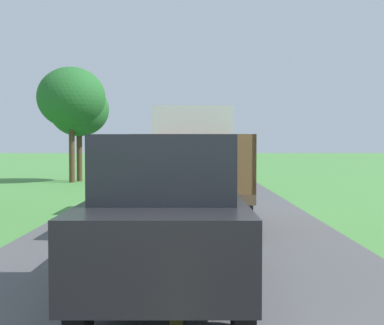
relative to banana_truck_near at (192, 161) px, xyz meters
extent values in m
cube|color=#2D2D30|center=(0.00, -0.87, -0.79)|extent=(0.90, 5.51, 0.24)
cube|color=brown|center=(0.00, -0.87, -0.59)|extent=(2.30, 5.80, 0.20)
cube|color=silver|center=(0.00, 1.08, 0.46)|extent=(2.10, 1.90, 1.90)
cube|color=black|center=(0.00, 2.03, 0.80)|extent=(1.78, 0.02, 0.76)
cube|color=brown|center=(-1.11, -1.85, 0.06)|extent=(0.08, 3.85, 1.10)
cube|color=brown|center=(1.11, -1.85, 0.06)|extent=(0.08, 3.85, 1.10)
cube|color=brown|center=(0.00, -3.73, 0.06)|extent=(2.30, 0.08, 1.10)
cube|color=brown|center=(0.00, 0.04, 0.06)|extent=(2.30, 0.08, 1.10)
cylinder|color=black|center=(-1.05, 0.93, -0.89)|extent=(0.28, 1.00, 1.00)
cylinder|color=black|center=(1.05, 0.93, -0.89)|extent=(0.28, 1.00, 1.00)
cylinder|color=black|center=(-1.05, -2.47, -0.89)|extent=(0.28, 1.00, 1.00)
cylinder|color=black|center=(1.05, -2.47, -0.89)|extent=(0.28, 1.00, 1.00)
ellipsoid|color=#A4B533|center=(0.52, -0.47, 0.05)|extent=(0.57, 0.58, 0.42)
ellipsoid|color=#A7B727|center=(0.90, -1.44, 0.05)|extent=(0.49, 0.46, 0.45)
ellipsoid|color=#95CD1F|center=(-0.41, -3.21, -0.28)|extent=(0.48, 0.51, 0.43)
ellipsoid|color=#A2BA2D|center=(-0.73, -1.71, -0.28)|extent=(0.43, 0.48, 0.38)
ellipsoid|color=#A2BF26|center=(0.07, -2.43, -0.33)|extent=(0.60, 0.57, 0.47)
ellipsoid|color=#9BC123|center=(-0.21, -0.39, -0.31)|extent=(0.49, 0.63, 0.41)
ellipsoid|color=#ADC734|center=(0.60, -1.55, 0.04)|extent=(0.43, 0.41, 0.36)
ellipsoid|color=#ACBB1C|center=(-0.68, -1.56, -0.02)|extent=(0.49, 0.57, 0.45)
ellipsoid|color=#A4BD2C|center=(-0.46, -2.47, 0.00)|extent=(0.43, 0.43, 0.46)
ellipsoid|color=#A3B824|center=(0.08, -2.38, 0.05)|extent=(0.58, 0.70, 0.40)
cube|color=#2D2D30|center=(0.02, 11.25, -0.79)|extent=(0.90, 5.51, 0.24)
cube|color=brown|center=(0.02, 11.25, -0.59)|extent=(2.30, 5.80, 0.20)
cube|color=gold|center=(0.02, 13.20, 0.46)|extent=(2.10, 1.90, 1.90)
cube|color=black|center=(0.02, 14.16, 0.80)|extent=(1.78, 0.02, 0.76)
cube|color=#2D517F|center=(-1.09, 10.28, 0.06)|extent=(0.08, 3.85, 1.10)
cube|color=#2D517F|center=(1.13, 10.28, 0.06)|extent=(0.08, 3.85, 1.10)
cube|color=#2D517F|center=(0.02, 8.39, 0.06)|extent=(2.30, 0.08, 1.10)
cube|color=#2D517F|center=(0.02, 12.16, 0.06)|extent=(2.30, 0.08, 1.10)
cylinder|color=black|center=(-1.03, 13.05, -0.89)|extent=(0.28, 1.00, 1.00)
cylinder|color=black|center=(1.07, 13.05, -0.89)|extent=(0.28, 1.00, 1.00)
cylinder|color=black|center=(-1.03, 9.66, -0.89)|extent=(0.28, 1.00, 1.00)
cylinder|color=black|center=(1.07, 9.66, -0.89)|extent=(0.28, 1.00, 1.00)
ellipsoid|color=#A6CC1C|center=(-0.32, 10.05, -0.35)|extent=(0.46, 0.48, 0.42)
ellipsoid|color=#ACCB34|center=(0.69, 8.72, 0.01)|extent=(0.45, 0.43, 0.41)
ellipsoid|color=#94B631|center=(-0.45, 8.96, -0.30)|extent=(0.44, 0.57, 0.38)
ellipsoid|color=#A3C41C|center=(0.31, 9.16, 0.01)|extent=(0.53, 0.54, 0.45)
ellipsoid|color=#A7CA23|center=(0.71, 9.90, 0.35)|extent=(0.42, 0.51, 0.42)
ellipsoid|color=#96C233|center=(0.12, 8.83, 0.30)|extent=(0.42, 0.41, 0.41)
ellipsoid|color=#A7BD1C|center=(0.55, 9.35, -0.28)|extent=(0.47, 0.60, 0.44)
ellipsoid|color=#A9C52C|center=(-0.34, 11.14, 0.04)|extent=(0.56, 0.72, 0.47)
ellipsoid|color=#97BE28|center=(0.76, 10.47, 0.01)|extent=(0.49, 0.57, 0.47)
ellipsoid|color=#A8CA23|center=(0.46, 11.32, -0.01)|extent=(0.44, 0.46, 0.49)
ellipsoid|color=#A2CB30|center=(-0.17, 10.83, 0.02)|extent=(0.47, 0.55, 0.39)
ellipsoid|color=#A4B729|center=(-0.11, 11.14, 0.03)|extent=(0.42, 0.51, 0.45)
cylinder|color=#4C3823|center=(-5.72, 13.21, -0.25)|extent=(0.28, 0.28, 2.43)
ellipsoid|color=#236028|center=(-5.72, 13.21, 2.16)|extent=(3.00, 3.00, 2.70)
cylinder|color=#4C3823|center=(-5.91, 12.40, -0.05)|extent=(0.28, 0.28, 2.82)
ellipsoid|color=#236028|center=(-5.91, 12.40, 2.68)|extent=(3.32, 3.32, 2.98)
cube|color=black|center=(-0.31, -7.06, -0.57)|extent=(1.70, 4.10, 0.80)
cube|color=black|center=(-0.31, -7.26, 0.18)|extent=(1.44, 2.05, 0.70)
cylinder|color=black|center=(-1.08, -5.79, -1.07)|extent=(0.20, 0.64, 0.64)
cylinder|color=black|center=(0.46, -5.79, -1.07)|extent=(0.20, 0.64, 0.64)
cylinder|color=black|center=(-1.08, -8.33, -1.07)|extent=(0.20, 0.64, 0.64)
cylinder|color=black|center=(0.46, -8.33, -1.07)|extent=(0.20, 0.64, 0.64)
camera|label=1|loc=(-0.02, -13.23, 0.44)|focal=48.98mm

